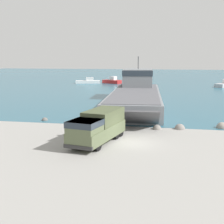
# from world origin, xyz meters

# --- Properties ---
(ground_plane) EXTENTS (240.00, 240.00, 0.00)m
(ground_plane) POSITION_xyz_m (0.00, 0.00, 0.00)
(ground_plane) COLOR gray
(water_surface) EXTENTS (240.00, 180.00, 0.01)m
(water_surface) POSITION_xyz_m (0.00, 96.74, 0.00)
(water_surface) COLOR #285B70
(water_surface) RESTS_ON ground_plane
(landing_craft) EXTENTS (9.87, 33.58, 7.90)m
(landing_craft) POSITION_xyz_m (-2.63, 24.92, 1.94)
(landing_craft) COLOR gray
(landing_craft) RESTS_ON ground_plane
(military_truck) EXTENTS (4.00, 8.00, 2.84)m
(military_truck) POSITION_xyz_m (-3.16, -0.50, 1.53)
(military_truck) COLOR #566042
(military_truck) RESTS_ON ground_plane
(soldier_on_ramp) EXTENTS (0.46, 0.50, 1.77)m
(soldier_on_ramp) POSITION_xyz_m (-5.72, 1.16, 1.03)
(soldier_on_ramp) COLOR #566042
(soldier_on_ramp) RESTS_ON ground_plane
(moored_boat_a) EXTENTS (7.79, 4.30, 1.74)m
(moored_boat_a) POSITION_xyz_m (-21.93, 64.53, 0.58)
(moored_boat_a) COLOR white
(moored_boat_a) RESTS_ON ground_plane
(moored_boat_c) EXTENTS (6.06, 4.45, 2.12)m
(moored_boat_c) POSITION_xyz_m (-14.83, 65.97, 0.70)
(moored_boat_c) COLOR #B22323
(moored_boat_c) RESTS_ON ground_plane
(shoreline_rock_a) EXTENTS (0.97, 0.97, 0.97)m
(shoreline_rock_a) POSITION_xyz_m (1.85, 5.96, 0.00)
(shoreline_rock_a) COLOR gray
(shoreline_rock_a) RESTS_ON ground_plane
(shoreline_rock_b) EXTENTS (1.28, 1.28, 1.28)m
(shoreline_rock_b) POSITION_xyz_m (8.85, 7.93, 0.00)
(shoreline_rock_b) COLOR gray
(shoreline_rock_b) RESTS_ON ground_plane
(shoreline_rock_c) EXTENTS (1.13, 1.13, 1.13)m
(shoreline_rock_c) POSITION_xyz_m (4.27, 6.52, 0.00)
(shoreline_rock_c) COLOR gray
(shoreline_rock_c) RESTS_ON ground_plane
(shoreline_rock_d) EXTENTS (0.74, 0.74, 0.74)m
(shoreline_rock_d) POSITION_xyz_m (-11.98, 8.16, 0.00)
(shoreline_rock_d) COLOR #66605B
(shoreline_rock_d) RESTS_ON ground_plane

